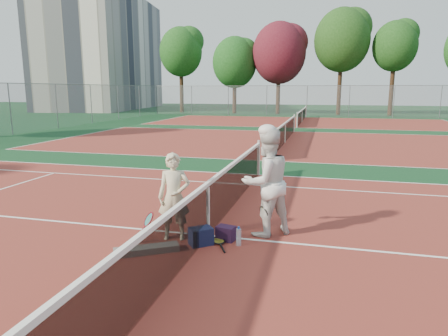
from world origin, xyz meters
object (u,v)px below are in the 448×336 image
(racket_spare, at_px, (218,241))
(sports_bag_purple, at_px, (226,233))
(racket_red, at_px, (149,227))
(racket_black_held, at_px, (264,222))
(apartment_block, at_px, (104,53))
(net_main, at_px, (208,209))
(water_bottle, at_px, (239,237))
(player_a, at_px, (174,197))
(sports_bag_navy, at_px, (201,236))
(player_b, at_px, (266,182))

(racket_spare, bearing_deg, sports_bag_purple, -59.05)
(racket_red, height_order, racket_black_held, racket_black_held)
(apartment_block, bearing_deg, net_main, -57.53)
(racket_black_held, bearing_deg, apartment_block, -99.44)
(racket_spare, distance_m, water_bottle, 0.39)
(player_a, bearing_deg, sports_bag_navy, -30.28)
(apartment_block, height_order, sports_bag_navy, apartment_block)
(apartment_block, relative_size, racket_black_held, 38.15)
(racket_red, bearing_deg, water_bottle, -37.23)
(player_a, bearing_deg, apartment_block, 107.99)
(racket_red, relative_size, racket_spare, 0.87)
(player_a, distance_m, sports_bag_purple, 1.13)
(racket_red, relative_size, water_bottle, 1.74)
(net_main, relative_size, player_a, 7.03)
(net_main, bearing_deg, racket_spare, -47.29)
(racket_black_held, distance_m, sports_bag_navy, 1.19)
(player_b, bearing_deg, water_bottle, 20.93)
(sports_bag_navy, height_order, sports_bag_purple, sports_bag_navy)
(player_a, xyz_separation_m, sports_bag_navy, (0.54, -0.16, -0.63))
(racket_black_held, bearing_deg, racket_red, -22.78)
(net_main, bearing_deg, water_bottle, -26.11)
(racket_black_held, bearing_deg, sports_bag_navy, -10.29)
(apartment_block, xyz_separation_m, player_a, (27.46, -44.28, -6.72))
(racket_black_held, distance_m, sports_bag_purple, 0.73)
(sports_bag_purple, bearing_deg, racket_red, -163.60)
(racket_black_held, height_order, sports_bag_purple, racket_black_held)
(sports_bag_purple, bearing_deg, net_main, 160.25)
(player_a, relative_size, water_bottle, 5.21)
(racket_black_held, height_order, water_bottle, racket_black_held)
(apartment_block, distance_m, racket_black_held, 53.03)
(player_a, height_order, sports_bag_navy, player_a)
(apartment_block, height_order, racket_spare, apartment_block)
(apartment_block, relative_size, racket_red, 42.17)
(apartment_block, bearing_deg, player_a, -58.20)
(sports_bag_navy, bearing_deg, racket_spare, 29.07)
(water_bottle, bearing_deg, player_a, 178.55)
(apartment_block, bearing_deg, player_b, -56.40)
(apartment_block, height_order, water_bottle, apartment_block)
(player_b, xyz_separation_m, sports_bag_purple, (-0.63, -0.48, -0.86))
(net_main, height_order, apartment_block, apartment_block)
(player_b, xyz_separation_m, sports_bag_navy, (-1.00, -0.80, -0.84))
(player_b, height_order, racket_red, player_b)
(racket_red, distance_m, racket_spare, 1.25)
(net_main, distance_m, racket_black_held, 1.04)
(racket_red, xyz_separation_m, racket_spare, (1.21, 0.22, -0.23))
(net_main, relative_size, sports_bag_purple, 34.32)
(apartment_block, distance_m, racket_red, 52.60)
(net_main, xyz_separation_m, apartment_block, (-28.00, 44.00, 6.99))
(net_main, xyz_separation_m, player_a, (-0.54, -0.28, 0.27))
(net_main, height_order, racket_red, net_main)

